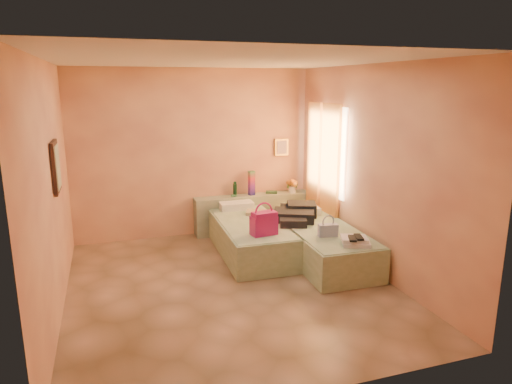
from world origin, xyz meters
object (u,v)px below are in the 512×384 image
green_book (272,192)px  magenta_handbag (264,223)px  blue_handbag (328,230)px  water_bottle (235,189)px  bed_right (323,245)px  headboard_ledge (253,213)px  bed_left (250,238)px  flower_vase (292,185)px  towel_stack (356,241)px

green_book → magenta_handbag: 1.85m
green_book → blue_handbag: bearing=-66.3°
water_bottle → magenta_handbag: size_ratio=0.67×
magenta_handbag → blue_handbag: size_ratio=1.33×
blue_handbag → water_bottle: bearing=118.4°
water_bottle → blue_handbag: 2.20m
bed_right → magenta_handbag: bearing=-179.9°
headboard_ledge → green_book: bearing=3.8°
bed_left → blue_handbag: blue_handbag is taller
bed_left → water_bottle: 1.21m
flower_vase → magenta_handbag: flower_vase is taller
bed_left → water_bottle: size_ratio=8.46×
bed_right → water_bottle: size_ratio=8.46×
water_bottle → flower_vase: bearing=-5.2°
water_bottle → green_book: bearing=-1.8°
flower_vase → towel_stack: flower_vase is taller
magenta_handbag → towel_stack: magenta_handbag is taller
magenta_handbag → blue_handbag: 0.89m
water_bottle → magenta_handbag: (-0.07, -1.72, -0.10)m
magenta_handbag → towel_stack: bearing=-45.0°
bed_left → bed_right: same height
blue_handbag → bed_right: bearing=82.9°
blue_handbag → towel_stack: bearing=-56.9°
headboard_ledge → blue_handbag: blue_handbag is taller
water_bottle → blue_handbag: (0.74, -2.07, -0.18)m
towel_stack → flower_vase: bearing=87.6°
bed_left → magenta_handbag: (-0.00, -0.63, 0.42)m
water_bottle → towel_stack: bearing=-69.5°
magenta_handbag → flower_vase: bearing=48.3°
bed_left → flower_vase: flower_vase is taller
bed_left → blue_handbag: (0.81, -0.97, 0.34)m
bed_left → blue_handbag: size_ratio=7.56×
green_book → towel_stack: size_ratio=0.57×
towel_stack → magenta_handbag: bearing=142.5°
headboard_ledge → water_bottle: size_ratio=8.67×
headboard_ledge → water_bottle: bearing=171.6°
bed_left → green_book: size_ratio=10.06×
bed_left → water_bottle: (0.07, 1.10, 0.52)m
headboard_ledge → water_bottle: (-0.31, 0.05, 0.44)m
green_book → magenta_handbag: (-0.74, -1.70, -0.00)m
headboard_ledge → flower_vase: size_ratio=7.09×
flower_vase → towel_stack: 2.41m
towel_stack → bed_right: bearing=97.7°
towel_stack → headboard_ledge: bearing=104.3°
bed_right → blue_handbag: 0.47m
bed_right → blue_handbag: blue_handbag is taller
bed_right → magenta_handbag: (-0.90, 0.02, 0.42)m
bed_right → water_bottle: 2.00m
headboard_ledge → towel_stack: size_ratio=5.86×
bed_right → flower_vase: 1.75m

